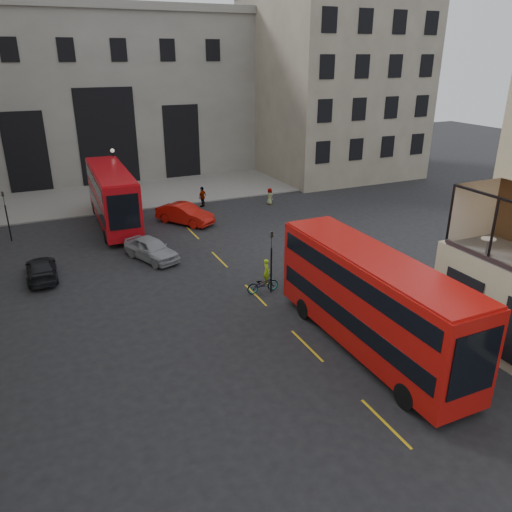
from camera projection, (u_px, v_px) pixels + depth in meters
name	position (u px, v px, depth m)	size (l,w,h in m)	color
ground	(426.00, 409.00, 19.80)	(140.00, 140.00, 0.00)	black
gateway	(96.00, 91.00, 54.86)	(35.00, 10.60, 18.00)	gray
building_right	(329.00, 80.00, 57.30)	(16.60, 18.60, 20.00)	#A09781
pavement_far	(111.00, 196.00, 49.54)	(40.00, 12.00, 0.12)	slate
traffic_light_near	(271.00, 254.00, 28.63)	(0.16, 0.20, 3.80)	black
traffic_light_far	(6.00, 210.00, 36.76)	(0.16, 0.20, 3.80)	black
street_lamp_b	(116.00, 181.00, 45.29)	(0.36, 0.36, 5.33)	black
bus_near	(371.00, 298.00, 22.90)	(2.82, 12.01, 4.79)	#A90F0B
bus_far	(112.00, 194.00, 40.21)	(2.98, 11.72, 4.65)	#B30C12
car_a	(151.00, 249.00, 33.98)	(1.84, 4.58, 1.56)	#96989E
car_b	(185.00, 214.00, 41.24)	(1.75, 5.01, 1.65)	#B0120A
car_c	(41.00, 269.00, 31.15)	(1.80, 4.42, 1.28)	black
bicycle	(263.00, 284.00, 29.37)	(0.69, 1.97, 1.03)	gray
cyclist	(267.00, 271.00, 30.40)	(0.58, 0.38, 1.59)	#A9DB17
pedestrian_b	(129.00, 198.00, 45.15)	(1.27, 0.73, 1.97)	gray
pedestrian_c	(202.00, 197.00, 45.78)	(1.10, 0.46, 1.88)	gray
pedestrian_d	(270.00, 196.00, 46.56)	(0.76, 0.49, 1.55)	gray
cafe_table_far	(488.00, 244.00, 22.50)	(0.64, 0.64, 0.80)	beige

